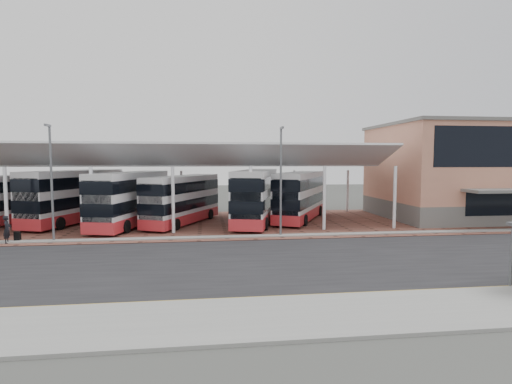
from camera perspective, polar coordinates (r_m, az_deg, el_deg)
ground at (r=23.53m, az=1.59°, el=-9.34°), size 140.00×140.00×0.00m
road at (r=22.57m, az=1.99°, el=-9.92°), size 120.00×14.00×0.02m
forecourt at (r=36.44m, az=1.55°, el=-4.36°), size 72.00×16.00×0.06m
sidewalk at (r=15.09m, az=7.11°, el=-17.13°), size 120.00×4.00×0.14m
north_kerb at (r=29.52m, az=-0.28°, el=-6.37°), size 120.00×0.80×0.14m
yellow_line_near at (r=16.92m, az=5.37°, el=-14.84°), size 120.00×0.12×0.01m
yellow_line_far at (r=17.20m, az=5.14°, el=-14.52°), size 120.00×0.12×0.01m
canopy at (r=36.60m, az=-11.18°, el=4.66°), size 37.00×11.63×7.07m
terminal at (r=45.14m, az=28.76°, el=2.69°), size 18.40×14.40×9.25m
lamp_west at (r=30.72m, az=-27.20°, el=1.62°), size 0.16×0.90×8.07m
lamp_east at (r=29.41m, az=3.58°, el=2.00°), size 0.16×0.90×8.07m
bus_1 at (r=39.40m, az=-24.47°, el=-0.62°), size 6.39×11.64×4.71m
bus_2 at (r=35.85m, az=-17.47°, el=-0.98°), size 5.38×11.46×4.61m
bus_3 at (r=35.90m, az=-10.45°, el=-1.12°), size 6.52×10.35×4.25m
bus_4 at (r=35.68m, az=0.02°, el=-0.69°), size 5.60×11.80×4.74m
bus_5 at (r=37.91m, az=6.36°, el=-0.60°), size 7.16×10.87×4.50m
pedestrian at (r=31.87m, az=-32.01°, el=-4.55°), size 0.53×0.73×1.87m
suitcase at (r=32.34m, az=-30.92°, el=-5.48°), size 0.39×0.28×0.66m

